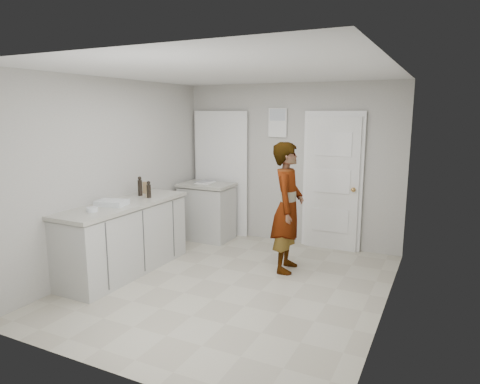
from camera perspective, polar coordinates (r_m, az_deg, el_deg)
The scene contains 12 objects.
ground at distance 5.30m, azimuth -1.15°, elevation -12.30°, with size 4.00×4.00×0.00m, color #ADA691.
room_shell at distance 6.82m, azimuth 5.06°, elevation 1.82°, with size 4.00×4.00×4.00m.
main_counter at distance 5.78m, azimuth -15.06°, elevation -6.20°, with size 0.64×1.96×0.93m.
side_counter at distance 7.04m, azimuth -4.42°, elevation -2.84°, with size 0.84×0.61×0.93m.
person at distance 5.57m, azimuth 6.37°, elevation -2.06°, with size 0.62×0.41×1.69m, color silver.
cake_mix_box at distance 6.19m, azimuth -12.37°, elevation 0.55°, with size 0.10×0.05×0.17m, color olive.
spice_jar at distance 5.95m, azimuth -12.19°, elevation -0.27°, with size 0.05×0.05×0.08m, color tan.
oil_cruet_a at distance 5.87m, azimuth -12.07°, elevation 0.29°, with size 0.06×0.06×0.23m.
oil_cruet_b at distance 6.04m, azimuth -13.19°, elevation 0.72°, with size 0.06×0.06×0.27m.
baking_dish at distance 5.53m, azimuth -16.72°, elevation -1.41°, with size 0.41×0.33×0.06m.
egg_bowl at distance 5.25m, azimuth -19.11°, elevation -2.22°, with size 0.13×0.13×0.05m.
papers at distance 7.00m, azimuth -4.63°, elevation 1.27°, with size 0.24×0.31×0.01m, color white.
Camera 1 is at (2.24, -4.33, 2.07)m, focal length 32.00 mm.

